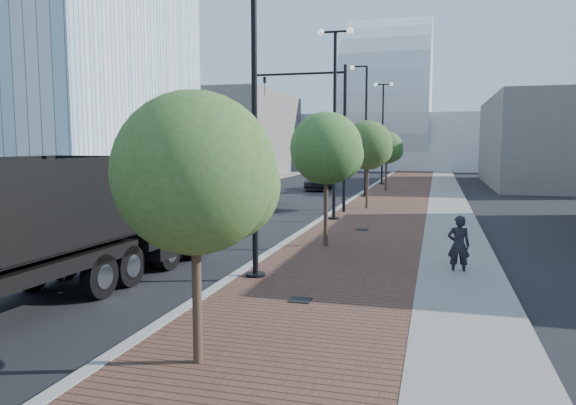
% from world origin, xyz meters
% --- Properties ---
extents(sidewalk, '(7.00, 140.00, 0.12)m').
position_xyz_m(sidewalk, '(3.50, 40.00, 0.06)').
color(sidewalk, '#4C2D23').
rests_on(sidewalk, ground).
extents(concrete_strip, '(2.40, 140.00, 0.13)m').
position_xyz_m(concrete_strip, '(6.20, 40.00, 0.07)').
color(concrete_strip, slate).
rests_on(concrete_strip, ground).
extents(curb, '(0.30, 140.00, 0.14)m').
position_xyz_m(curb, '(0.00, 40.00, 0.07)').
color(curb, gray).
rests_on(curb, ground).
extents(west_sidewalk, '(4.00, 140.00, 0.12)m').
position_xyz_m(west_sidewalk, '(-13.00, 40.00, 0.06)').
color(west_sidewalk, slate).
rests_on(west_sidewalk, ground).
extents(dump_truck, '(3.26, 13.53, 3.50)m').
position_xyz_m(dump_truck, '(-3.58, 7.80, 1.47)').
color(dump_truck, black).
rests_on(dump_truck, ground).
extents(white_sedan, '(2.32, 4.92, 1.56)m').
position_xyz_m(white_sedan, '(-4.32, 23.29, 0.78)').
color(white_sedan, silver).
rests_on(white_sedan, ground).
extents(dark_car_mid, '(3.26, 5.56, 1.45)m').
position_xyz_m(dark_car_mid, '(-5.46, 27.46, 0.73)').
color(dark_car_mid, black).
rests_on(dark_car_mid, ground).
extents(dark_car_far, '(2.39, 5.14, 1.45)m').
position_xyz_m(dark_car_far, '(-3.91, 39.83, 0.73)').
color(dark_car_far, black).
rests_on(dark_car_far, ground).
extents(pedestrian, '(0.66, 0.45, 1.76)m').
position_xyz_m(pedestrian, '(6.12, 12.14, 0.88)').
color(pedestrian, black).
rests_on(pedestrian, ground).
extents(streetlight_1, '(1.44, 0.56, 9.21)m').
position_xyz_m(streetlight_1, '(0.49, 10.00, 4.34)').
color(streetlight_1, black).
rests_on(streetlight_1, ground).
extents(streetlight_2, '(1.72, 0.56, 9.28)m').
position_xyz_m(streetlight_2, '(0.60, 22.00, 4.82)').
color(streetlight_2, black).
rests_on(streetlight_2, ground).
extents(streetlight_3, '(1.44, 0.56, 9.21)m').
position_xyz_m(streetlight_3, '(0.49, 34.00, 4.34)').
color(streetlight_3, black).
rests_on(streetlight_3, ground).
extents(streetlight_4, '(1.72, 0.56, 9.28)m').
position_xyz_m(streetlight_4, '(0.60, 46.00, 4.82)').
color(streetlight_4, black).
rests_on(streetlight_4, ground).
extents(traffic_mast, '(5.09, 0.20, 8.00)m').
position_xyz_m(traffic_mast, '(-0.30, 25.00, 4.98)').
color(traffic_mast, black).
rests_on(traffic_mast, ground).
extents(tree_0, '(2.71, 2.71, 4.70)m').
position_xyz_m(tree_0, '(1.65, 4.02, 3.34)').
color(tree_0, '#382619').
rests_on(tree_0, ground).
extents(tree_1, '(2.61, 2.60, 4.96)m').
position_xyz_m(tree_1, '(1.65, 15.02, 3.64)').
color(tree_1, '#382619').
rests_on(tree_1, ground).
extents(tree_2, '(2.82, 2.82, 5.14)m').
position_xyz_m(tree_2, '(1.65, 27.02, 3.72)').
color(tree_2, '#382619').
rests_on(tree_2, ground).
extents(tree_3, '(2.56, 2.54, 4.78)m').
position_xyz_m(tree_3, '(1.65, 39.02, 3.50)').
color(tree_3, '#382619').
rests_on(tree_3, ground).
extents(tower_podium, '(19.00, 19.00, 3.00)m').
position_xyz_m(tower_podium, '(-24.00, 32.00, 1.50)').
color(tower_podium, '#67615D').
rests_on(tower_podium, ground).
extents(convention_center, '(50.00, 30.00, 50.00)m').
position_xyz_m(convention_center, '(-2.00, 85.00, 6.00)').
color(convention_center, '#AFB6B9').
rests_on(convention_center, ground).
extents(commercial_block_nw, '(14.00, 20.00, 10.00)m').
position_xyz_m(commercial_block_nw, '(-20.00, 60.00, 5.00)').
color(commercial_block_nw, '#67605C').
rests_on(commercial_block_nw, ground).
extents(commercial_block_ne, '(12.00, 22.00, 8.00)m').
position_xyz_m(commercial_block_ne, '(16.00, 50.00, 4.00)').
color(commercial_block_ne, '#605A57').
rests_on(commercial_block_ne, ground).
extents(utility_cover_1, '(0.50, 0.50, 0.02)m').
position_xyz_m(utility_cover_1, '(2.40, 8.00, 0.13)').
color(utility_cover_1, black).
rests_on(utility_cover_1, sidewalk).
extents(utility_cover_2, '(0.50, 0.50, 0.02)m').
position_xyz_m(utility_cover_2, '(2.40, 19.00, 0.13)').
color(utility_cover_2, black).
rests_on(utility_cover_2, sidewalk).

